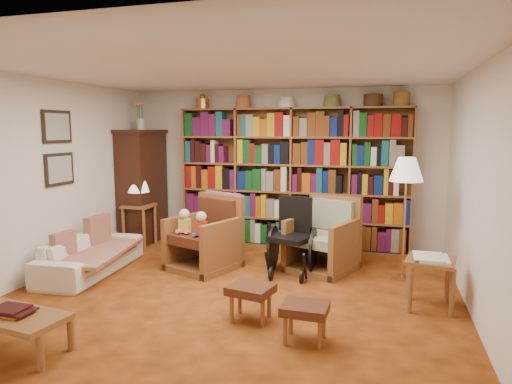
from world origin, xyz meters
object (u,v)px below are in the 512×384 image
(side_table_papers, at_px, (430,267))
(coffee_table, at_px, (14,319))
(side_table_lamp, at_px, (139,215))
(floor_lamp, at_px, (406,174))
(armchair_sage, at_px, (323,241))
(footstool_b, at_px, (305,311))
(armchair_leather, at_px, (206,237))
(sofa, at_px, (91,254))
(footstool_a, at_px, (251,292))
(wheelchair, at_px, (293,239))

(side_table_papers, xyz_separation_m, coffee_table, (-3.41, -2.01, -0.14))
(side_table_lamp, height_order, floor_lamp, floor_lamp)
(armchair_sage, height_order, footstool_b, armchair_sage)
(armchair_leather, relative_size, coffee_table, 1.12)
(armchair_leather, bearing_deg, sofa, -153.43)
(sofa, xyz_separation_m, armchair_sage, (2.89, 1.05, 0.13))
(armchair_leather, distance_m, side_table_papers, 2.90)
(side_table_papers, bearing_deg, footstool_a, -154.61)
(sofa, bearing_deg, footstool_a, -113.44)
(sofa, height_order, side_table_papers, side_table_papers)
(coffee_table, bearing_deg, armchair_leather, 77.49)
(armchair_sage, bearing_deg, wheelchair, -139.85)
(floor_lamp, distance_m, footstool_a, 2.49)
(side_table_lamp, relative_size, coffee_table, 0.71)
(footstool_b, bearing_deg, armchair_leather, 132.40)
(wheelchair, relative_size, footstool_b, 2.41)
(armchair_leather, bearing_deg, floor_lamp, 4.15)
(armchair_leather, relative_size, floor_lamp, 0.69)
(floor_lamp, bearing_deg, footstool_b, -113.48)
(side_table_lamp, height_order, armchair_leather, armchair_leather)
(floor_lamp, xyz_separation_m, footstool_b, (-0.88, -2.03, -1.04))
(armchair_sage, xyz_separation_m, wheelchair, (-0.35, -0.30, 0.08))
(sofa, bearing_deg, wheelchair, -77.57)
(wheelchair, distance_m, floor_lamp, 1.63)
(side_table_papers, xyz_separation_m, footstool_a, (-1.71, -0.81, -0.16))
(floor_lamp, bearing_deg, footstool_a, -130.52)
(side_table_lamp, bearing_deg, footstool_b, -39.36)
(sofa, bearing_deg, coffee_table, -164.10)
(footstool_a, relative_size, footstool_b, 1.16)
(side_table_papers, relative_size, footstool_b, 1.37)
(footstool_a, distance_m, footstool_b, 0.67)
(sofa, distance_m, footstool_b, 3.25)
(wheelchair, relative_size, floor_lamp, 0.65)
(side_table_papers, height_order, coffee_table, side_table_papers)
(armchair_sage, distance_m, footstool_b, 2.22)
(sofa, bearing_deg, armchair_sage, -74.11)
(floor_lamp, bearing_deg, coffee_table, -137.35)
(armchair_sage, bearing_deg, floor_lamp, -10.26)
(sofa, height_order, footstool_b, sofa)
(wheelchair, height_order, footstool_b, wheelchair)
(side_table_lamp, xyz_separation_m, footstool_b, (3.13, -2.57, -0.22))
(sofa, relative_size, coffee_table, 1.76)
(side_table_lamp, xyz_separation_m, coffee_table, (0.85, -3.46, -0.20))
(footstool_b, bearing_deg, wheelchair, 104.56)
(side_table_lamp, height_order, footstool_b, side_table_lamp)
(armchair_leather, distance_m, armchair_sage, 1.58)
(coffee_table, bearing_deg, footstool_a, 35.19)
(armchair_leather, bearing_deg, coffee_table, -102.51)
(wheelchair, bearing_deg, floor_lamp, 4.65)
(armchair_sage, distance_m, wheelchair, 0.47)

